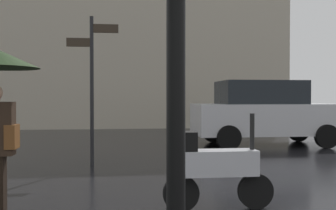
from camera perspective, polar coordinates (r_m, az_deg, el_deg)
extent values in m
cylinder|color=black|center=(1.45, 1.14, -2.44)|extent=(0.07, 0.07, 2.71)
cube|color=brown|center=(4.94, -21.60, -4.25)|extent=(0.12, 0.24, 0.28)
cylinder|color=black|center=(5.33, 12.52, -12.05)|extent=(0.46, 0.09, 0.46)
cylinder|color=black|center=(5.10, 1.89, -12.63)|extent=(0.46, 0.09, 0.46)
cube|color=silver|center=(5.12, 7.34, -8.24)|extent=(0.97, 0.32, 0.32)
cube|color=black|center=(4.99, 2.45, -5.23)|extent=(0.28, 0.28, 0.24)
cylinder|color=black|center=(5.20, 12.05, -4.22)|extent=(0.06, 0.06, 0.55)
cube|color=silver|center=(12.18, 14.08, -1.97)|extent=(4.36, 1.77, 0.90)
cube|color=black|center=(12.09, 13.13, 1.78)|extent=(2.40, 1.63, 0.68)
cylinder|color=black|center=(13.58, 18.32, -3.59)|extent=(0.68, 0.18, 0.68)
cylinder|color=black|center=(12.01, 21.94, -4.22)|extent=(0.68, 0.18, 0.68)
cylinder|color=black|center=(12.64, 6.59, -3.89)|extent=(0.68, 0.18, 0.68)
cylinder|color=black|center=(10.93, 8.77, -4.68)|extent=(0.68, 0.18, 0.68)
cylinder|color=black|center=(8.48, -10.94, 1.99)|extent=(0.08, 0.08, 3.14)
cube|color=#33281E|center=(8.59, -9.08, 10.85)|extent=(0.56, 0.04, 0.18)
cube|color=#33281E|center=(8.58, -12.72, 8.82)|extent=(0.52, 0.04, 0.18)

